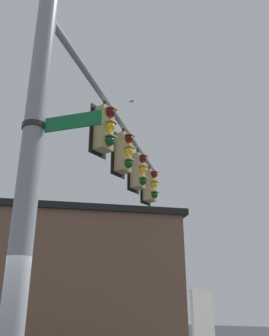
{
  "coord_description": "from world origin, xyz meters",
  "views": [
    {
      "loc": [
        2.82,
        3.95,
        1.89
      ],
      "look_at": [
        -4.81,
        -1.8,
        5.63
      ],
      "focal_mm": 38.35,
      "sensor_mm": 36.0,
      "label": 1
    }
  ],
  "objects_px": {
    "traffic_light_nearest_pole": "(104,129)",
    "traffic_light_arm_end": "(150,185)",
    "bird_flying": "(132,101)",
    "street_name_sign": "(49,125)",
    "traffic_light_mid_inner": "(124,153)",
    "traffic_light_mid_outer": "(138,171)"
  },
  "relations": [
    {
      "from": "bird_flying",
      "to": "traffic_light_nearest_pole",
      "type": "bearing_deg",
      "value": 31.65
    },
    {
      "from": "traffic_light_mid_inner",
      "to": "bird_flying",
      "type": "relative_size",
      "value": 5.34
    },
    {
      "from": "street_name_sign",
      "to": "bird_flying",
      "type": "xyz_separation_m",
      "value": [
        -7.46,
        -4.24,
        5.69
      ]
    },
    {
      "from": "street_name_sign",
      "to": "bird_flying",
      "type": "relative_size",
      "value": 4.76
    },
    {
      "from": "traffic_light_mid_outer",
      "to": "bird_flying",
      "type": "relative_size",
      "value": 5.34
    },
    {
      "from": "traffic_light_nearest_pole",
      "to": "traffic_light_mid_outer",
      "type": "relative_size",
      "value": 1.0
    },
    {
      "from": "traffic_light_nearest_pole",
      "to": "bird_flying",
      "type": "relative_size",
      "value": 5.34
    },
    {
      "from": "traffic_light_nearest_pole",
      "to": "traffic_light_arm_end",
      "type": "height_order",
      "value": "same"
    },
    {
      "from": "traffic_light_mid_outer",
      "to": "street_name_sign",
      "type": "distance_m",
      "value": 5.64
    },
    {
      "from": "traffic_light_nearest_pole",
      "to": "street_name_sign",
      "type": "height_order",
      "value": "traffic_light_nearest_pole"
    },
    {
      "from": "traffic_light_mid_inner",
      "to": "bird_flying",
      "type": "bearing_deg",
      "value": -144.95
    },
    {
      "from": "traffic_light_mid_outer",
      "to": "traffic_light_arm_end",
      "type": "distance_m",
      "value": 1.4
    },
    {
      "from": "traffic_light_mid_outer",
      "to": "street_name_sign",
      "type": "xyz_separation_m",
      "value": [
        5.05,
        2.12,
        -1.32
      ]
    },
    {
      "from": "traffic_light_mid_inner",
      "to": "bird_flying",
      "type": "distance_m",
      "value": 6.3
    },
    {
      "from": "traffic_light_nearest_pole",
      "to": "bird_flying",
      "type": "bearing_deg",
      "value": -148.35
    },
    {
      "from": "bird_flying",
      "to": "traffic_light_arm_end",
      "type": "bearing_deg",
      "value": 56.0
    },
    {
      "from": "traffic_light_mid_inner",
      "to": "traffic_light_arm_end",
      "type": "xyz_separation_m",
      "value": [
        -2.62,
        -0.98,
        0.0
      ]
    },
    {
      "from": "traffic_light_mid_inner",
      "to": "street_name_sign",
      "type": "height_order",
      "value": "traffic_light_mid_inner"
    },
    {
      "from": "traffic_light_mid_outer",
      "to": "bird_flying",
      "type": "height_order",
      "value": "bird_flying"
    },
    {
      "from": "traffic_light_nearest_pole",
      "to": "traffic_light_arm_end",
      "type": "bearing_deg",
      "value": -159.46
    },
    {
      "from": "traffic_light_nearest_pole",
      "to": "traffic_light_mid_inner",
      "type": "height_order",
      "value": "same"
    },
    {
      "from": "traffic_light_arm_end",
      "to": "street_name_sign",
      "type": "distance_m",
      "value": 7.0
    }
  ]
}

